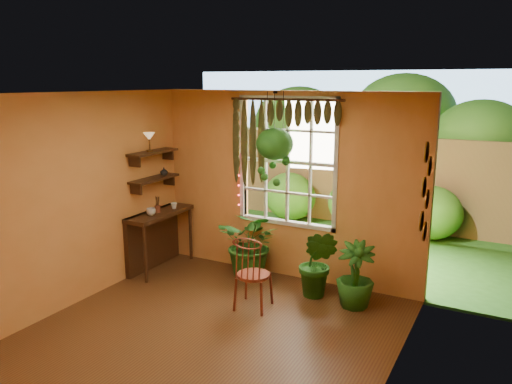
% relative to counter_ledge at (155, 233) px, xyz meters
% --- Properties ---
extents(floor, '(4.50, 4.50, 0.00)m').
position_rel_counter_ledge_xyz_m(floor, '(1.91, -1.60, -0.55)').
color(floor, '#553518').
rests_on(floor, ground).
extents(ceiling, '(4.50, 4.50, 0.00)m').
position_rel_counter_ledge_xyz_m(ceiling, '(1.91, -1.60, 2.15)').
color(ceiling, silver).
rests_on(ceiling, wall_back).
extents(wall_back, '(4.00, 0.00, 4.00)m').
position_rel_counter_ledge_xyz_m(wall_back, '(1.91, 0.65, 0.80)').
color(wall_back, '#DE934C').
rests_on(wall_back, floor).
extents(wall_left, '(0.00, 4.50, 4.50)m').
position_rel_counter_ledge_xyz_m(wall_left, '(-0.09, -1.60, 0.80)').
color(wall_left, '#DE934C').
rests_on(wall_left, floor).
extents(wall_right, '(0.00, 4.50, 4.50)m').
position_rel_counter_ledge_xyz_m(wall_right, '(3.91, -1.60, 0.80)').
color(wall_right, '#DE934C').
rests_on(wall_right, floor).
extents(window, '(1.52, 0.10, 1.86)m').
position_rel_counter_ledge_xyz_m(window, '(1.91, 0.68, 1.15)').
color(window, silver).
rests_on(window, wall_back).
extents(valance_vine, '(1.70, 0.12, 1.10)m').
position_rel_counter_ledge_xyz_m(valance_vine, '(1.82, 0.56, 1.73)').
color(valance_vine, '#3E2010').
rests_on(valance_vine, window).
extents(string_lights, '(0.03, 0.03, 1.54)m').
position_rel_counter_ledge_xyz_m(string_lights, '(1.15, 0.59, 1.20)').
color(string_lights, '#FF2633').
rests_on(string_lights, window).
extents(wall_plates, '(0.04, 0.32, 1.10)m').
position_rel_counter_ledge_xyz_m(wall_plates, '(3.89, 0.19, 1.00)').
color(wall_plates, '#FFEED0').
rests_on(wall_plates, wall_right).
extents(counter_ledge, '(0.40, 1.20, 0.90)m').
position_rel_counter_ledge_xyz_m(counter_ledge, '(0.00, 0.00, 0.00)').
color(counter_ledge, '#3E2010').
rests_on(counter_ledge, floor).
extents(shelf_lower, '(0.25, 0.90, 0.04)m').
position_rel_counter_ledge_xyz_m(shelf_lower, '(0.03, 0.00, 0.85)').
color(shelf_lower, '#3E2010').
rests_on(shelf_lower, wall_left).
extents(shelf_upper, '(0.25, 0.90, 0.04)m').
position_rel_counter_ledge_xyz_m(shelf_upper, '(0.03, 0.00, 1.25)').
color(shelf_upper, '#3E2010').
rests_on(shelf_upper, wall_left).
extents(backyard, '(14.00, 10.00, 12.00)m').
position_rel_counter_ledge_xyz_m(backyard, '(2.15, 5.27, 0.73)').
color(backyard, '#275E1B').
rests_on(backyard, ground).
extents(windsor_chair, '(0.46, 0.49, 1.12)m').
position_rel_counter_ledge_xyz_m(windsor_chair, '(2.01, -0.57, -0.23)').
color(windsor_chair, maroon).
rests_on(windsor_chair, floor).
extents(potted_plant_left, '(0.98, 0.87, 1.02)m').
position_rel_counter_ledge_xyz_m(potted_plant_left, '(1.49, 0.37, -0.04)').
color(potted_plant_left, '#134813').
rests_on(potted_plant_left, floor).
extents(potted_plant_mid, '(0.56, 0.46, 0.95)m').
position_rel_counter_ledge_xyz_m(potted_plant_mid, '(2.61, 0.14, -0.08)').
color(potted_plant_mid, '#134813').
rests_on(potted_plant_mid, floor).
extents(potted_plant_right, '(0.60, 0.60, 0.85)m').
position_rel_counter_ledge_xyz_m(potted_plant_right, '(3.14, 0.10, -0.13)').
color(potted_plant_right, '#134813').
rests_on(potted_plant_right, floor).
extents(hanging_basket, '(0.52, 0.52, 1.29)m').
position_rel_counter_ledge_xyz_m(hanging_basket, '(1.84, 0.40, 1.38)').
color(hanging_basket, black).
rests_on(hanging_basket, ceiling).
extents(cup_a, '(0.17, 0.17, 0.11)m').
position_rel_counter_ledge_xyz_m(cup_a, '(0.13, -0.22, 0.40)').
color(cup_a, silver).
rests_on(cup_a, counter_ledge).
extents(cup_b, '(0.11, 0.11, 0.09)m').
position_rel_counter_ledge_xyz_m(cup_b, '(0.19, 0.25, 0.39)').
color(cup_b, beige).
rests_on(cup_b, counter_ledge).
extents(brush_jar, '(0.09, 0.09, 0.31)m').
position_rel_counter_ledge_xyz_m(brush_jar, '(0.11, -0.05, 0.47)').
color(brush_jar, brown).
rests_on(brush_jar, counter_ledge).
extents(shelf_vase, '(0.12, 0.12, 0.12)m').
position_rel_counter_ledge_xyz_m(shelf_vase, '(0.04, 0.23, 0.93)').
color(shelf_vase, '#B2AD99').
rests_on(shelf_vase, shelf_lower).
extents(tiffany_lamp, '(0.17, 0.17, 0.28)m').
position_rel_counter_ledge_xyz_m(tiffany_lamp, '(0.05, -0.09, 1.47)').
color(tiffany_lamp, '#543418').
rests_on(tiffany_lamp, shelf_upper).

